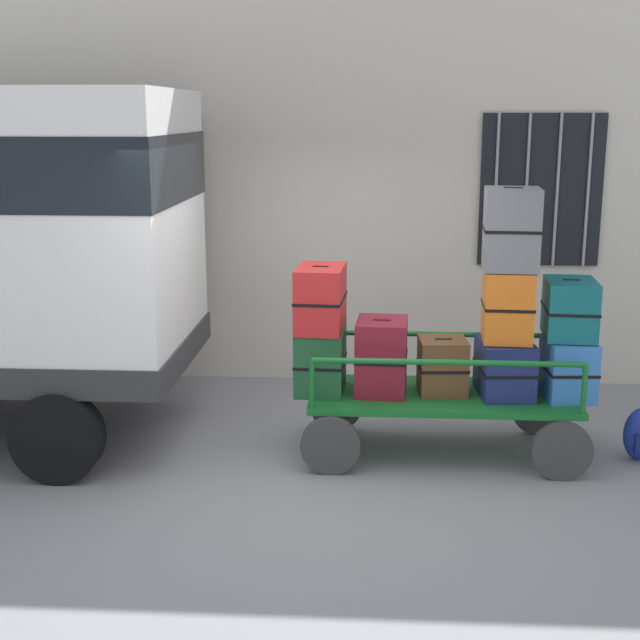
{
  "coord_description": "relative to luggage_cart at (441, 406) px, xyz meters",
  "views": [
    {
      "loc": [
        0.55,
        -6.48,
        2.75
      ],
      "look_at": [
        0.12,
        0.36,
        1.12
      ],
      "focal_mm": 48.99,
      "sensor_mm": 36.0,
      "label": 1
    }
  ],
  "objects": [
    {
      "name": "building_wall",
      "position": [
        -1.12,
        2.16,
        2.09
      ],
      "size": [
        12.0,
        0.38,
        5.0
      ],
      "color": "beige",
      "rests_on": "ground"
    },
    {
      "name": "suitcase_midright_bottom",
      "position": [
        0.5,
        -0.0,
        0.34
      ],
      "size": [
        0.46,
        0.58,
        0.46
      ],
      "color": "navy",
      "rests_on": "luggage_cart"
    },
    {
      "name": "suitcase_center_bottom",
      "position": [
        0.0,
        0.02,
        0.34
      ],
      "size": [
        0.41,
        0.41,
        0.46
      ],
      "color": "brown",
      "rests_on": "luggage_cart"
    },
    {
      "name": "suitcase_midright_middle",
      "position": [
        0.5,
        0.01,
        0.85
      ],
      "size": [
        0.41,
        0.48,
        0.57
      ],
      "color": "orange",
      "rests_on": "suitcase_midright_bottom"
    },
    {
      "name": "suitcase_right_middle",
      "position": [
        0.99,
        0.04,
        0.83
      ],
      "size": [
        0.43,
        0.55,
        0.47
      ],
      "color": "#0F5960",
      "rests_on": "suitcase_right_bottom"
    },
    {
      "name": "backpack",
      "position": [
        1.6,
        -0.05,
        -0.19
      ],
      "size": [
        0.27,
        0.22,
        0.44
      ],
      "color": "navy",
      "rests_on": "ground"
    },
    {
      "name": "cart_railing",
      "position": [
        0.0,
        -0.0,
        0.45
      ],
      "size": [
        2.11,
        0.91,
        0.41
      ],
      "color": "#146023",
      "rests_on": "luggage_cart"
    },
    {
      "name": "luggage_cart",
      "position": [
        0.0,
        0.0,
        0.0
      ],
      "size": [
        2.24,
        1.05,
        0.52
      ],
      "color": "#146023",
      "rests_on": "ground"
    },
    {
      "name": "suitcase_midright_top",
      "position": [
        0.5,
        0.01,
        1.46
      ],
      "size": [
        0.46,
        0.48,
        0.64
      ],
      "color": "slate",
      "rests_on": "suitcase_midright_middle"
    },
    {
      "name": "ground_plane",
      "position": [
        -1.12,
        -0.36,
        -0.41
      ],
      "size": [
        40.0,
        40.0,
        0.0
      ],
      "primitive_type": "plane",
      "color": "gray"
    },
    {
      "name": "suitcase_left_bottom",
      "position": [
        -0.99,
        0.01,
        0.37
      ],
      "size": [
        0.42,
        0.56,
        0.52
      ],
      "color": "#194C28",
      "rests_on": "luggage_cart"
    },
    {
      "name": "suitcase_left_middle",
      "position": [
        -0.99,
        0.01,
        0.89
      ],
      "size": [
        0.42,
        0.6,
        0.53
      ],
      "color": "#B21E1E",
      "rests_on": "suitcase_left_bottom"
    },
    {
      "name": "suitcase_midleft_bottom",
      "position": [
        -0.5,
        0.0,
        0.42
      ],
      "size": [
        0.44,
        0.52,
        0.61
      ],
      "color": "maroon",
      "rests_on": "luggage_cart"
    },
    {
      "name": "suitcase_right_bottom",
      "position": [
        0.99,
        -0.04,
        0.35
      ],
      "size": [
        0.41,
        0.5,
        0.48
      ],
      "color": "#3372C6",
      "rests_on": "luggage_cart"
    }
  ]
}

